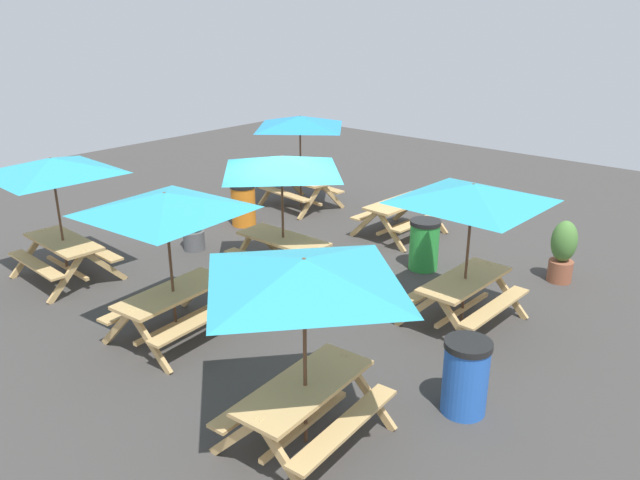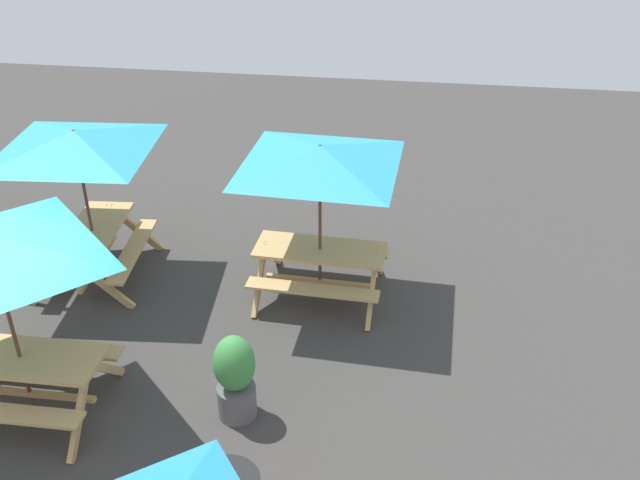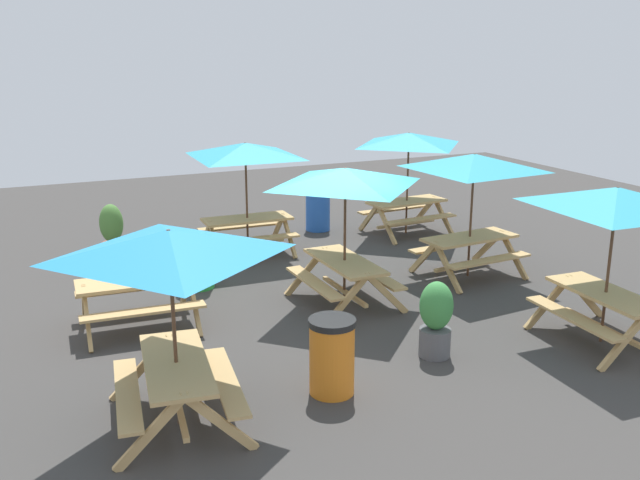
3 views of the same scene
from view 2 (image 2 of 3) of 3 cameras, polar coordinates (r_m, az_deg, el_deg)
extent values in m
plane|color=#3D3A38|center=(9.04, -23.51, -12.90)|extent=(25.69, 25.69, 0.00)
cube|color=tan|center=(9.82, 0.00, -0.80)|extent=(1.83, 0.78, 0.05)
cube|color=tan|center=(9.52, -0.63, -3.99)|extent=(1.81, 0.34, 0.04)
cube|color=tan|center=(10.43, 0.57, -0.62)|extent=(1.81, 0.34, 0.04)
cube|color=tan|center=(9.87, -4.86, -3.27)|extent=(0.10, 0.80, 0.81)
cube|color=tan|center=(10.46, -3.82, -1.10)|extent=(0.10, 0.80, 0.81)
cube|color=tan|center=(9.62, 4.17, -4.25)|extent=(0.10, 0.80, 0.81)
cube|color=tan|center=(10.23, 4.69, -1.96)|extent=(0.10, 0.80, 0.81)
cube|color=tan|center=(10.10, 0.00, -3.33)|extent=(1.56, 0.14, 0.06)
cylinder|color=brown|center=(9.61, 0.00, 1.28)|extent=(0.04, 0.04, 2.30)
pyramid|color=teal|center=(9.16, 0.00, 6.81)|extent=(2.83, 2.83, 0.28)
cube|color=tan|center=(8.61, -22.85, -8.68)|extent=(1.81, 0.72, 0.05)
cube|color=tan|center=(8.44, -24.20, -12.49)|extent=(1.80, 0.28, 0.04)
cube|color=tan|center=(9.15, -20.91, -8.00)|extent=(1.80, 0.28, 0.04)
cube|color=tan|center=(8.26, -18.69, -12.97)|extent=(0.07, 0.80, 0.81)
cube|color=tan|center=(8.75, -16.75, -9.80)|extent=(0.07, 0.80, 0.81)
cube|color=tan|center=(8.93, -22.18, -11.29)|extent=(1.56, 0.09, 0.06)
cylinder|color=brown|center=(8.37, -23.41, -6.49)|extent=(0.04, 0.04, 2.30)
cube|color=tan|center=(10.76, -17.76, 0.62)|extent=(0.85, 1.85, 0.05)
cube|color=tan|center=(10.72, -14.77, -0.81)|extent=(0.41, 1.82, 0.04)
cube|color=tan|center=(11.10, -20.18, -0.61)|extent=(0.41, 1.82, 0.04)
cube|color=tan|center=(10.20, -16.92, -3.42)|extent=(0.80, 0.13, 0.81)
cube|color=tan|center=(10.47, -20.68, -3.21)|extent=(0.80, 0.13, 0.81)
cube|color=tan|center=(11.45, -14.52, 0.91)|extent=(0.80, 0.13, 0.81)
cube|color=tan|center=(11.69, -17.93, 1.00)|extent=(0.80, 0.13, 0.81)
cube|color=tan|center=(11.02, -17.34, -1.73)|extent=(0.20, 1.56, 0.06)
cylinder|color=brown|center=(10.57, -18.10, 2.54)|extent=(0.04, 0.04, 2.30)
pyramid|color=teal|center=(10.16, -19.01, 7.57)|extent=(2.82, 2.82, 0.28)
cylinder|color=#59595B|center=(8.29, -6.65, -12.64)|extent=(0.44, 0.44, 0.40)
ellipsoid|color=#3D8C42|center=(7.93, -6.89, -9.77)|extent=(0.47, 0.47, 0.69)
camera|label=1|loc=(17.77, -35.98, 21.75)|focal=35.00mm
camera|label=3|loc=(6.15, 84.34, -14.38)|focal=40.00mm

